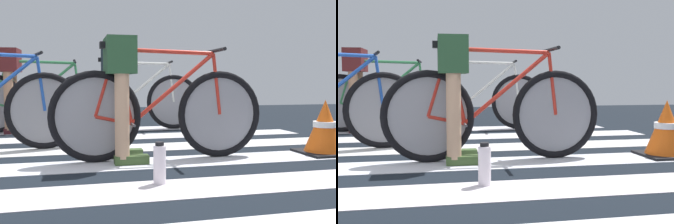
# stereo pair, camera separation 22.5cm
# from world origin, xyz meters

# --- Properties ---
(ground) EXTENTS (18.00, 14.00, 0.02)m
(ground) POSITION_xyz_m (0.00, 0.00, 0.01)
(ground) COLOR black
(crosswalk_markings) EXTENTS (5.47, 5.00, 0.00)m
(crosswalk_markings) POSITION_xyz_m (0.03, 0.25, 0.02)
(crosswalk_markings) COLOR #B9BDC5
(crosswalk_markings) RESTS_ON ground
(bicycle_1_of_4) EXTENTS (1.74, 0.52, 0.93)m
(bicycle_1_of_4) POSITION_xyz_m (0.65, 0.39, 0.41)
(bicycle_1_of_4) COLOR black
(bicycle_1_of_4) RESTS_ON ground
(cyclist_1_of_4) EXTENTS (0.31, 0.41, 0.97)m
(cyclist_1_of_4) POSITION_xyz_m (0.34, 0.40, 0.65)
(cyclist_1_of_4) COLOR tan
(cyclist_1_of_4) RESTS_ON ground
(bicycle_3_of_4) EXTENTS (1.73, 0.52, 0.93)m
(bicycle_3_of_4) POSITION_xyz_m (0.80, 2.48, 0.41)
(bicycle_3_of_4) COLOR black
(bicycle_3_of_4) RESTS_ON ground
(cyclist_3_of_4) EXTENTS (0.35, 0.43, 1.03)m
(cyclist_3_of_4) POSITION_xyz_m (0.50, 2.51, 0.69)
(cyclist_3_of_4) COLOR brown
(cyclist_3_of_4) RESTS_ON ground
(bicycle_4_of_4) EXTENTS (1.74, 0.52, 0.93)m
(bicycle_4_of_4) POSITION_xyz_m (-0.41, 2.49, 0.41)
(bicycle_4_of_4) COLOR black
(bicycle_4_of_4) RESTS_ON ground
(cyclist_4_of_4) EXTENTS (0.33, 0.42, 1.03)m
(cyclist_4_of_4) POSITION_xyz_m (-0.72, 2.50, 0.68)
(cyclist_4_of_4) COLOR #A87A5B
(cyclist_4_of_4) RESTS_ON ground
(water_bottle) EXTENTS (0.08, 0.08, 0.26)m
(water_bottle) POSITION_xyz_m (0.48, -0.37, 0.15)
(water_bottle) COLOR white
(water_bottle) RESTS_ON ground
(traffic_cone) EXTENTS (0.41, 0.41, 0.47)m
(traffic_cone) POSITION_xyz_m (2.10, 0.29, 0.24)
(traffic_cone) COLOR black
(traffic_cone) RESTS_ON ground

